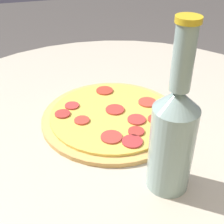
# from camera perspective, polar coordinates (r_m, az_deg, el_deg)

# --- Properties ---
(table) EXTENTS (1.04, 1.04, 0.69)m
(table) POSITION_cam_1_polar(r_m,az_deg,el_deg) (0.78, 1.42, -12.39)
(table) COLOR #B2A893
(table) RESTS_ON ground_plane
(pizza) EXTENTS (0.31, 0.31, 0.02)m
(pizza) POSITION_cam_1_polar(r_m,az_deg,el_deg) (0.69, 0.03, -0.86)
(pizza) COLOR tan
(pizza) RESTS_ON table
(beer_bottle) EXTENTS (0.07, 0.07, 0.29)m
(beer_bottle) POSITION_cam_1_polar(r_m,az_deg,el_deg) (0.49, 11.09, -4.03)
(beer_bottle) COLOR gray
(beer_bottle) RESTS_ON table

